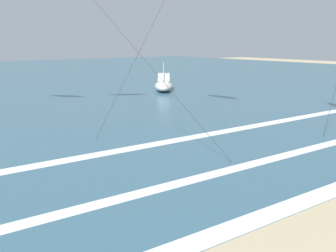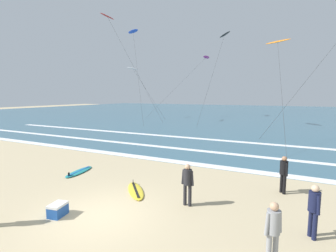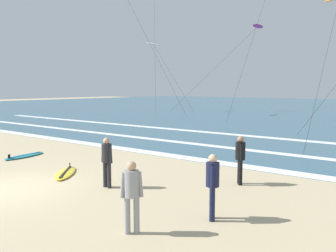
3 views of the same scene
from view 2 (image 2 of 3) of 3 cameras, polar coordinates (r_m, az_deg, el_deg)
name	(u,v)px [view 2 (image 2 of 3)]	position (r m, az deg, el deg)	size (l,w,h in m)	color
ground_plane	(101,215)	(9.43, -15.09, -19.15)	(160.00, 160.00, 0.00)	tan
ocean_surface	(262,114)	(58.76, 20.75, 2.64)	(140.00, 90.00, 0.01)	#386075
wave_foam_shoreline	(183,163)	(15.47, 3.41, -8.34)	(45.27, 0.78, 0.01)	white
wave_foam_mid_break	(211,152)	(18.49, 9.75, -5.86)	(58.28, 0.62, 0.01)	white
wave_foam_outer_break	(223,141)	(23.22, 12.40, -3.26)	(55.11, 0.76, 0.01)	white
surfer_foreground_main	(284,171)	(11.67, 24.96, -9.36)	(0.37, 0.47, 1.60)	black
surfer_background_far	(188,181)	(9.51, 4.50, -12.42)	(0.51, 0.32, 1.60)	#232328
surfer_right_near	(314,207)	(8.59, 30.43, -15.61)	(0.32, 0.49, 1.60)	#141938
surfer_mid_group	(273,228)	(6.96, 22.94, -20.65)	(0.42, 0.42, 1.60)	gray
surfboard_left_pile	(79,172)	(14.40, -19.67, -9.80)	(0.93, 2.17, 0.25)	teal
surfboard_near_water	(136,191)	(11.16, -7.43, -14.44)	(1.85, 1.97, 0.25)	yellow
kite_magenta_low_near	(206,58)	(48.63, 8.70, 15.22)	(9.35, 8.89, 11.35)	#CC2384
kite_blue_high_left	(133,32)	(45.70, -8.00, 20.52)	(8.83, 9.66, 15.11)	blue
kite_white_far_left	(133,69)	(45.41, -8.11, 12.89)	(6.79, 3.24, 9.01)	white
kite_black_far_right	(225,35)	(34.30, 12.82, 19.62)	(4.15, 3.34, 11.94)	black
kite_orange_distant_high	(278,42)	(31.85, 23.80, 17.17)	(3.27, 14.65, 10.31)	orange
kite_red_distant_low	(108,17)	(39.94, -13.64, 23.05)	(7.65, 5.20, 15.56)	red
cooler_box	(58,210)	(9.78, -23.91, -17.11)	(0.55, 0.68, 0.44)	#1E4C9E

